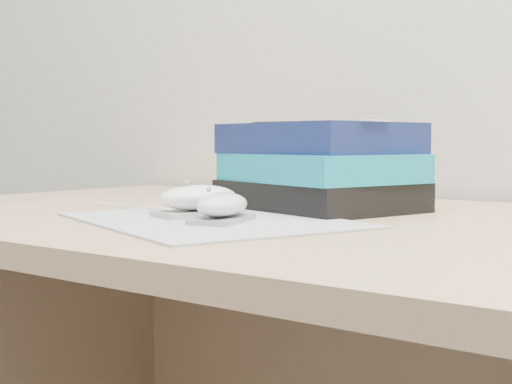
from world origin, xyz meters
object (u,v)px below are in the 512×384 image
Objects in this scene: desk at (389,382)px; pouch at (290,163)px; mouse_rear at (198,200)px; mouse_front at (222,207)px; book_stack at (320,167)px.

pouch reaches higher than desk.
mouse_rear is (-0.21, -0.17, 0.26)m from desk.
mouse_front reaches higher than desk.
pouch is (-0.10, 0.31, 0.05)m from mouse_front.
book_stack is at bearing 167.07° from desk.
mouse_rear reaches higher than mouse_front.
book_stack is (-0.13, 0.03, 0.30)m from desk.
pouch is at bearing 108.56° from mouse_front.
mouse_rear is 0.08m from mouse_front.
desk is 0.37m from mouse_rear.
desk is 4.94× the size of book_stack.
mouse_rear is 0.22m from book_stack.
mouse_rear is 1.15× the size of mouse_front.
pouch is (-0.24, 0.10, 0.30)m from desk.
book_stack is at bearing -35.59° from pouch.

